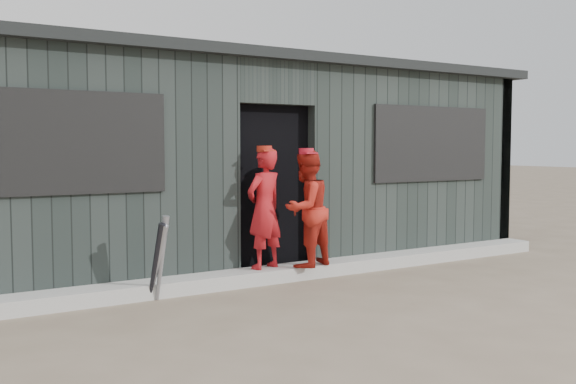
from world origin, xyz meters
TOP-DOWN VIEW (x-y plane):
  - ground at (0.00, 0.00)m, footprint 80.00×80.00m
  - curb at (0.00, 1.82)m, footprint 8.00×0.36m
  - bat_left at (-1.64, 1.57)m, footprint 0.16×0.34m
  - bat_mid at (-1.60, 1.56)m, footprint 0.13×0.24m
  - bat_right at (-1.66, 1.56)m, footprint 0.14×0.31m
  - player_red_left at (-0.28, 1.85)m, footprint 0.56×0.45m
  - player_red_right at (0.17, 1.69)m, footprint 0.77×0.68m
  - player_grey_back at (0.55, 2.40)m, footprint 0.65×0.52m
  - dugout at (0.00, 3.50)m, footprint 8.30×3.30m

SIDE VIEW (x-z plane):
  - ground at x=0.00m, z-range 0.00..0.00m
  - curb at x=0.00m, z-range 0.00..0.15m
  - bat_left at x=-1.64m, z-range 0.00..0.77m
  - bat_right at x=-1.66m, z-range 0.00..0.79m
  - bat_mid at x=-1.60m, z-range 0.00..0.85m
  - player_grey_back at x=0.55m, z-range 0.00..1.16m
  - player_red_right at x=0.17m, z-range 0.15..1.47m
  - player_red_left at x=-0.28m, z-range 0.15..1.50m
  - dugout at x=0.00m, z-range -0.02..2.60m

